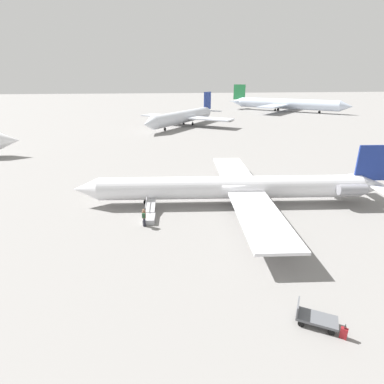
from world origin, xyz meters
name	(u,v)px	position (x,y,z in m)	size (l,w,h in m)	color
ground_plane	(230,203)	(0.00, 0.00, 0.00)	(600.00, 600.00, 0.00)	gray
airplane_main	(240,187)	(-0.96, 0.12, 1.92)	(34.64, 26.85, 6.45)	silver
airplane_far_right	(285,104)	(-52.32, -97.37, 3.27)	(42.05, 40.84, 11.00)	silver
airplane_far_left	(184,116)	(-3.22, -60.70, 2.75)	(27.95, 33.64, 9.23)	silver
boarding_stairs	(150,216)	(9.01, 2.70, 0.37)	(1.48, 4.11, 1.63)	#B2B2B7
passenger	(144,217)	(9.53, 4.11, 1.00)	(0.36, 0.55, 1.74)	#23232D
luggage_cart	(314,317)	(0.27, 17.83, 0.46)	(2.45, 2.09, 1.22)	#595B60
suitcase	(344,333)	(-0.76, 18.99, 0.33)	(0.41, 0.41, 0.88)	maroon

